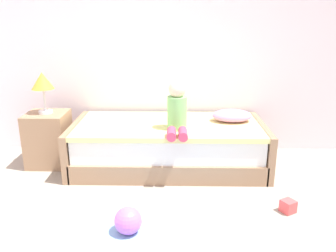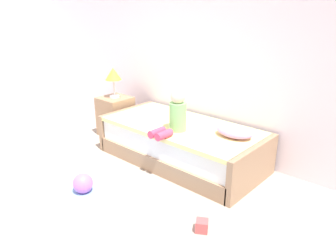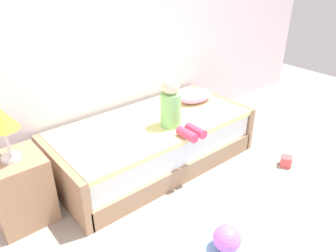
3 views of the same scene
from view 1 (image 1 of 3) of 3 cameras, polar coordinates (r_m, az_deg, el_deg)
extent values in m
cube|color=white|center=(4.29, -4.49, 15.08)|extent=(7.20, 0.10, 2.90)
cube|color=#997556|center=(3.97, 0.06, -5.11)|extent=(2.00, 1.00, 0.20)
cube|color=white|center=(3.89, 0.07, -2.05)|extent=(1.94, 0.94, 0.25)
cube|color=#E5E08C|center=(3.84, 0.07, 0.05)|extent=(1.98, 0.98, 0.05)
cube|color=#997556|center=(4.06, -14.49, -2.90)|extent=(0.07, 1.00, 0.50)
cube|color=#997556|center=(4.03, 14.73, -3.08)|extent=(0.07, 1.00, 0.50)
cube|color=#997556|center=(4.18, -18.77, -1.98)|extent=(0.44, 0.44, 0.60)
cylinder|color=silver|center=(4.09, -19.19, 2.19)|extent=(0.15, 0.15, 0.03)
cylinder|color=silver|center=(4.06, -19.38, 4.02)|extent=(0.02, 0.02, 0.24)
cone|color=#F29E33|center=(4.02, -19.68, 6.93)|extent=(0.24, 0.24, 0.18)
cylinder|color=#7FC672|center=(3.62, 1.48, 2.14)|extent=(0.20, 0.20, 0.34)
sphere|color=beige|center=(3.56, 1.51, 5.97)|extent=(0.17, 0.17, 0.17)
cylinder|color=#D83F60|center=(3.37, 0.56, -1.26)|extent=(0.09, 0.22, 0.09)
cylinder|color=#D83F60|center=(3.37, 2.43, -1.27)|extent=(0.09, 0.22, 0.09)
ellipsoid|color=#EA8CC6|center=(3.97, 10.30, 1.67)|extent=(0.44, 0.30, 0.13)
sphere|color=#CC66D8|center=(2.84, -6.48, -14.98)|extent=(0.22, 0.22, 0.22)
cube|color=#7AA8CC|center=(2.87, 0.71, -16.95)|extent=(1.60, 1.10, 0.01)
cube|color=#E54C4C|center=(3.28, 18.86, -12.19)|extent=(0.15, 0.15, 0.11)
camera|label=2|loc=(2.50, 77.00, 10.52)|focal=34.79mm
camera|label=3|loc=(2.28, -57.79, 19.90)|focal=34.90mm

